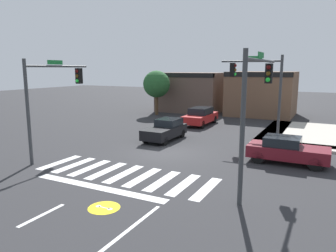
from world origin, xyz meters
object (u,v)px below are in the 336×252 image
(car_red, at_px, (200,116))
(traffic_signal_southwest, at_px, (53,90))
(car_maroon, at_px, (287,150))
(roadside_tree, at_px, (157,84))
(traffic_signal_southeast, at_px, (257,93))
(traffic_signal_northeast, at_px, (259,83))
(car_black, at_px, (165,130))

(car_red, bearing_deg, traffic_signal_southwest, -14.27)
(traffic_signal_southwest, relative_size, car_maroon, 1.34)
(car_maroon, distance_m, roadside_tree, 20.22)
(traffic_signal_southwest, bearing_deg, traffic_signal_southeast, -87.81)
(traffic_signal_northeast, xyz_separation_m, car_red, (-6.07, 4.92, -3.28))
(traffic_signal_northeast, height_order, traffic_signal_southeast, traffic_signal_northeast)
(traffic_signal_southwest, xyz_separation_m, traffic_signal_northeast, (9.60, 8.96, 0.21))
(car_black, height_order, roadside_tree, roadside_tree)
(car_maroon, bearing_deg, car_black, 166.03)
(traffic_signal_southeast, distance_m, car_red, 15.84)
(roadside_tree, bearing_deg, traffic_signal_northeast, -34.44)
(traffic_signal_northeast, bearing_deg, car_black, 18.84)
(traffic_signal_southwest, bearing_deg, car_maroon, -68.45)
(car_maroon, xyz_separation_m, roadside_tree, (-15.30, 12.96, 2.64))
(traffic_signal_northeast, distance_m, traffic_signal_southeast, 8.69)
(car_black, bearing_deg, car_red, -179.69)
(car_maroon, bearing_deg, traffic_signal_northeast, 120.90)
(car_maroon, height_order, car_red, car_red)
(traffic_signal_southwest, relative_size, traffic_signal_northeast, 0.94)
(traffic_signal_southwest, height_order, roadside_tree, traffic_signal_southwest)
(traffic_signal_southeast, relative_size, car_maroon, 1.43)
(traffic_signal_southwest, height_order, car_black, traffic_signal_southwest)
(traffic_signal_southwest, xyz_separation_m, car_black, (3.57, 6.90, -3.15))
(car_maroon, bearing_deg, traffic_signal_southeast, -101.17)
(traffic_signal_northeast, height_order, car_black, traffic_signal_northeast)
(traffic_signal_southeast, xyz_separation_m, roadside_tree, (-14.44, 17.31, -0.71))
(traffic_signal_southwest, height_order, car_maroon, traffic_signal_southwest)
(traffic_signal_northeast, xyz_separation_m, car_black, (-6.03, -2.06, -3.36))
(traffic_signal_southwest, xyz_separation_m, car_maroon, (12.10, 4.78, -3.14))
(traffic_signal_southwest, distance_m, traffic_signal_southeast, 11.25)
(traffic_signal_northeast, relative_size, car_black, 1.45)
(traffic_signal_northeast, height_order, roadside_tree, traffic_signal_northeast)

